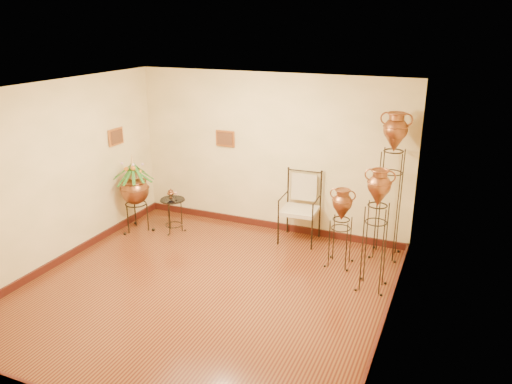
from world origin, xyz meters
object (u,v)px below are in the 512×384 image
at_px(planter_urn, 134,187).
at_px(armchair, 300,208).
at_px(amphora_tall, 390,185).
at_px(side_table, 173,215).
at_px(amphora_mid, 375,229).

xyz_separation_m(planter_urn, armchair, (2.84, 0.71, -0.22)).
distance_m(amphora_tall, armchair, 1.58).
bearing_deg(side_table, amphora_mid, -9.51).
height_order(planter_urn, side_table, planter_urn).
height_order(amphora_tall, side_table, amphora_tall).
relative_size(amphora_tall, armchair, 1.96).
relative_size(armchair, side_table, 1.53).
xyz_separation_m(amphora_tall, armchair, (-1.46, -0.00, -0.60)).
height_order(armchair, side_table, armchair).
relative_size(amphora_tall, side_table, 3.01).
relative_size(amphora_tall, planter_urn, 1.61).
bearing_deg(planter_urn, amphora_tall, 9.38).
xyz_separation_m(amphora_mid, side_table, (-3.66, 0.61, -0.58)).
height_order(amphora_mid, planter_urn, amphora_mid).
distance_m(amphora_tall, planter_urn, 4.38).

